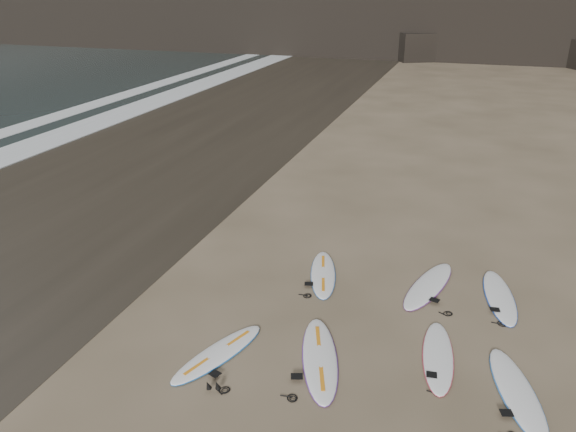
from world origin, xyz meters
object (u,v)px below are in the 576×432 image
object	(u,v)px
surfboard_3	(517,391)
surfboard_7	(500,296)
surfboard_0	(218,353)
surfboard_6	(429,285)
surfboard_1	(320,358)
surfboard_5	(323,274)
surfboard_2	(438,356)

from	to	relation	value
surfboard_3	surfboard_7	size ratio (longest dim) A/B	1.00
surfboard_0	surfboard_6	xyz separation A→B (m)	(3.69, 4.03, 0.00)
surfboard_0	surfboard_3	size ratio (longest dim) A/B	0.95
surfboard_1	surfboard_5	distance (m)	3.41
surfboard_3	surfboard_2	bearing A→B (deg)	140.63
surfboard_1	surfboard_5	bearing A→B (deg)	85.34
surfboard_6	surfboard_7	bearing A→B (deg)	15.01
surfboard_5	surfboard_6	bearing A→B (deg)	-9.88
surfboard_2	surfboard_5	size ratio (longest dim) A/B	0.97
surfboard_6	surfboard_7	distance (m)	1.62
surfboard_3	surfboard_1	bearing A→B (deg)	166.74
surfboard_6	surfboard_3	bearing A→B (deg)	-45.89
surfboard_5	surfboard_0	bearing A→B (deg)	-121.64
surfboard_0	surfboard_3	distance (m)	5.59
surfboard_3	surfboard_5	size ratio (longest dim) A/B	1.02
surfboard_0	surfboard_5	world-z (taller)	surfboard_5
surfboard_2	surfboard_3	size ratio (longest dim) A/B	0.94
surfboard_3	surfboard_5	world-z (taller)	surfboard_3
surfboard_5	surfboard_3	bearing A→B (deg)	-50.42
surfboard_2	surfboard_7	size ratio (longest dim) A/B	0.94
surfboard_0	surfboard_7	size ratio (longest dim) A/B	0.95
surfboard_5	surfboard_7	bearing A→B (deg)	-11.98
surfboard_3	surfboard_7	distance (m)	3.37
surfboard_1	surfboard_6	distance (m)	3.95
surfboard_0	surfboard_5	xyz separation A→B (m)	(1.12, 3.79, 0.00)
surfboard_7	surfboard_0	bearing A→B (deg)	-151.86
surfboard_5	surfboard_2	bearing A→B (deg)	-55.13
surfboard_0	surfboard_7	distance (m)	6.66
surfboard_2	surfboard_1	bearing A→B (deg)	-165.74
surfboard_2	surfboard_7	world-z (taller)	surfboard_7
surfboard_2	surfboard_5	distance (m)	3.92
surfboard_2	surfboard_6	world-z (taller)	surfboard_6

